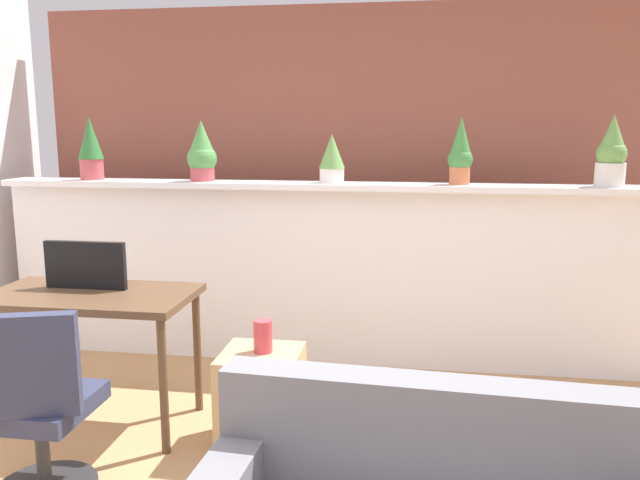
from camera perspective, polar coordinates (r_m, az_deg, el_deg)
name	(u,v)px	position (r m, az deg, el deg)	size (l,w,h in m)	color
divider_wall	(335,276)	(4.39, 1.35, -3.27)	(4.65, 0.16, 1.22)	white
plant_shelf	(335,186)	(4.25, 1.32, 4.87)	(4.65, 0.30, 0.04)	white
brick_wall_behind	(345,176)	(4.88, 2.28, 5.74)	(4.65, 0.10, 2.50)	brown
potted_plant_0	(91,147)	(4.77, -19.85, 7.80)	(0.17, 0.17, 0.43)	#B7474C
potted_plant_1	(202,153)	(4.45, -10.54, 7.70)	(0.20, 0.20, 0.41)	#B7474C
potted_plant_2	(332,158)	(4.26, 1.07, 7.38)	(0.17, 0.17, 0.32)	silver
potted_plant_3	(460,152)	(4.23, 12.46, 7.66)	(0.16, 0.16, 0.43)	#C66B42
potted_plant_4	(612,153)	(4.37, 24.64, 7.05)	(0.18, 0.18, 0.44)	silver
desk	(91,308)	(3.66, -19.84, -5.73)	(1.10, 0.60, 0.75)	brown
tv_monitor	(85,265)	(3.71, -20.26, -2.13)	(0.46, 0.04, 0.26)	black
office_chair	(36,424)	(3.05, -24.06, -14.83)	(0.50, 0.50, 0.91)	#262628
side_cube_shelf	(261,399)	(3.38, -5.28, -14.01)	(0.40, 0.41, 0.50)	tan
vase_on_shelf	(263,336)	(3.27, -5.13, -8.56)	(0.10, 0.10, 0.17)	#CC3D47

